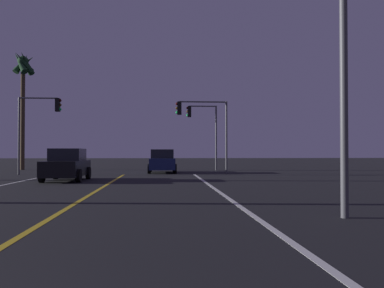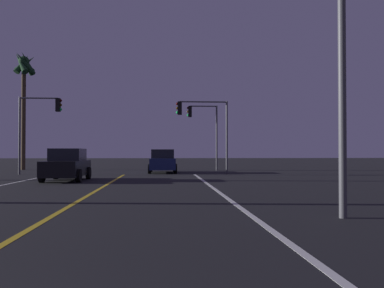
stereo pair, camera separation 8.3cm
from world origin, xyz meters
TOP-DOWN VIEW (x-y plane):
  - lane_edge_right at (4.72, 10.43)m, footprint 0.16×32.85m
  - lane_center_divider at (0.00, 10.43)m, footprint 0.16×32.85m
  - car_ahead_far at (2.56, 29.29)m, footprint 2.02×4.30m
  - car_oncoming at (-2.49, 21.32)m, footprint 2.02×4.30m
  - traffic_light_near_right at (5.24, 27.35)m, footprint 3.59×0.36m
  - traffic_light_near_left at (-5.65, 27.35)m, footprint 2.85×0.36m
  - traffic_light_far_right at (5.83, 32.85)m, footprint 2.53×0.36m
  - palm_tree_left_far at (-9.26, 34.99)m, footprint 2.14×2.18m

SIDE VIEW (x-z plane):
  - lane_edge_right at x=4.72m, z-range 0.00..0.01m
  - lane_center_divider at x=0.00m, z-range 0.00..0.01m
  - car_ahead_far at x=2.56m, z-range -0.03..1.67m
  - car_oncoming at x=-2.49m, z-range -0.03..1.67m
  - traffic_light_near_right at x=5.24m, z-range 1.27..6.29m
  - traffic_light_near_left at x=-5.65m, z-range 1.26..6.45m
  - traffic_light_far_right at x=5.83m, z-range 1.27..6.60m
  - palm_tree_left_far at x=-9.26m, z-range 2.99..13.15m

